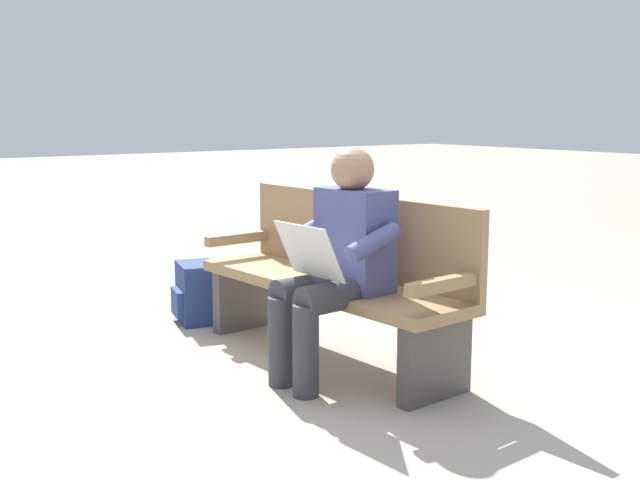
% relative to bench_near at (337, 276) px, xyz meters
% --- Properties ---
extents(ground_plane, '(40.00, 40.00, 0.00)m').
position_rel_bench_near_xyz_m(ground_plane, '(-0.00, 0.07, -0.46)').
color(ground_plane, '#A89E8E').
extents(bench_near, '(1.83, 0.59, 0.90)m').
position_rel_bench_near_xyz_m(bench_near, '(0.00, 0.00, 0.00)').
color(bench_near, '#9E7A51').
rests_on(bench_near, ground).
extents(person_seated, '(0.59, 0.59, 1.18)m').
position_rel_bench_near_xyz_m(person_seated, '(-0.29, 0.22, 0.17)').
color(person_seated, '#474C84').
rests_on(person_seated, ground).
extents(backpack, '(0.38, 0.33, 0.38)m').
position_rel_bench_near_xyz_m(backpack, '(1.12, 0.29, -0.27)').
color(backpack, navy).
rests_on(backpack, ground).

